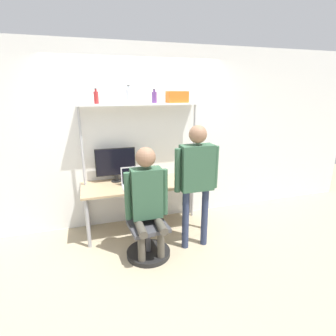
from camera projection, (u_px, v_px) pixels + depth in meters
ground_plane at (152, 240)px, 3.73m from camera, size 12.00×12.00×0.00m
wall_back at (139, 138)px, 4.00m from camera, size 8.00×0.06×2.70m
desk at (145, 188)px, 3.86m from camera, size 1.81×0.67×0.74m
shelf_unit at (141, 123)px, 3.76m from camera, size 1.72×0.28×1.87m
monitor at (116, 163)px, 3.84m from camera, size 0.58×0.16×0.50m
laptop at (132, 181)px, 3.70m from camera, size 0.29×0.26×0.27m
cell_phone at (152, 186)px, 3.72m from camera, size 0.07×0.15×0.01m
office_chair at (147, 235)px, 3.35m from camera, size 0.56×0.56×0.89m
person_seated at (147, 195)px, 3.15m from camera, size 0.54×0.48×1.42m
person_standing at (197, 172)px, 3.30m from camera, size 0.59×0.22×1.65m
bottle_purple at (154, 97)px, 3.72m from camera, size 0.07×0.07×0.19m
bottle_clear at (129, 96)px, 3.61m from camera, size 0.08×0.08×0.24m
bottle_red at (96, 97)px, 3.49m from camera, size 0.06×0.06×0.20m
storage_box at (177, 97)px, 3.82m from camera, size 0.30×0.20×0.16m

